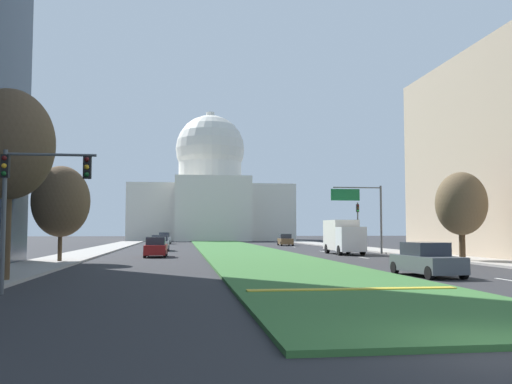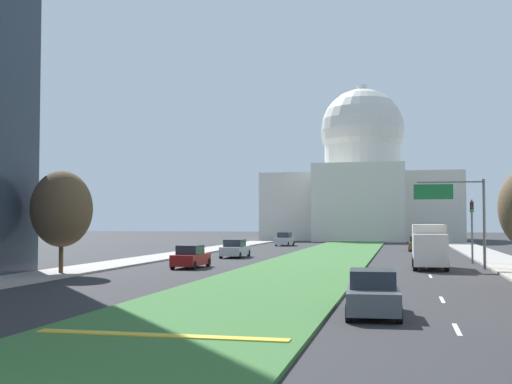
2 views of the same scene
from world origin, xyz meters
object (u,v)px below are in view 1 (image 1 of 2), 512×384
Objects in this scene: sedan_lead_stopped at (426,260)px; box_truck_delivery at (343,236)px; overhead_guide_sign at (363,205)px; sedan_midblock at (156,248)px; street_tree_right_mid at (461,204)px; street_tree_left_near at (9,145)px; sedan_far_horizon at (285,240)px; sedan_distant at (160,243)px; capitol_building at (210,194)px; street_tree_left_mid at (61,201)px; traffic_light_far_right at (358,220)px; sedan_very_far at (165,239)px; traffic_light_near_left at (29,189)px.

sedan_lead_stopped is 0.73× the size of box_truck_delivery.
overhead_guide_sign is 1.40× the size of sedan_lead_stopped.
sedan_midblock is (-14.16, 21.28, 0.00)m from sedan_lead_stopped.
street_tree_left_near is at bearing -156.54° from street_tree_right_mid.
sedan_far_horizon is (22.32, 53.02, -5.24)m from street_tree_left_near.
street_tree_left_near is 36.74m from sedan_distant.
overhead_guide_sign is 13.93m from street_tree_right_mid.
box_truck_delivery is at bearing 9.62° from sedan_midblock.
sedan_midblock reaches higher than sedan_lead_stopped.
street_tree_left_mid is (-14.47, -80.87, -5.80)m from capitol_building.
sedan_midblock is (-20.81, -9.82, -2.52)m from traffic_light_far_right.
box_truck_delivery is at bearing -89.47° from sedan_far_horizon.
traffic_light_near_left is at bearing -92.38° from sedan_very_far.
overhead_guide_sign is 27.72m from street_tree_left_mid.
street_tree_left_mid is 24.67m from sedan_lead_stopped.
street_tree_right_mid is 1.37× the size of sedan_distant.
traffic_light_near_left is 69.17m from sedan_very_far.
sedan_distant is at bearing 81.69° from street_tree_left_near.
sedan_far_horizon is at bearing 70.54° from traffic_light_near_left.
box_truck_delivery is at bearing 24.54° from street_tree_left_mid.
traffic_light_far_right reaches higher than box_truck_delivery.
traffic_light_far_right is at bearing 77.92° from sedan_lead_stopped.
sedan_far_horizon is (8.60, -42.28, -9.26)m from capitol_building.
sedan_far_horizon is 0.97× the size of sedan_very_far.
sedan_far_horizon is 20.94m from sedan_very_far.
street_tree_left_near is 57.77m from sedan_far_horizon.
box_truck_delivery is at bearing -82.81° from capitol_building.
street_tree_right_mid is at bearing -25.25° from sedan_midblock.
street_tree_right_mid is 14.27m from box_truck_delivery.
capitol_building is at bearing 81.81° from street_tree_left_near.
capitol_building is 70.84m from overhead_guide_sign.
capitol_building is at bearing 97.19° from box_truck_delivery.
sedan_midblock is at bearing -170.38° from box_truck_delivery.
sedan_midblock is at bearing 76.23° from street_tree_left_near.
sedan_very_far reaches higher than sedan_midblock.
sedan_lead_stopped is at bearing -125.22° from street_tree_right_mid.
street_tree_left_mid reaches higher than sedan_midblock.
street_tree_left_near is at bearing -98.31° from sedan_distant.
box_truck_delivery is (8.86, -70.22, -8.37)m from capitol_building.
sedan_midblock is 13.81m from sedan_distant.
box_truck_delivery reaches higher than sedan_far_horizon.
sedan_midblock is at bearing -118.69° from sedan_far_horizon.
street_tree_left_mid is 50.65m from sedan_very_far.
traffic_light_near_left is at bearing -163.25° from sedan_lead_stopped.
capitol_building is 100.56m from traffic_light_near_left.
traffic_light_near_left and traffic_light_far_right have the same top height.
overhead_guide_sign is at bearing -85.13° from sedan_far_horizon.
capitol_building is 7.31× the size of sedan_lead_stopped.
sedan_far_horizon is (-3.93, 21.02, -2.53)m from traffic_light_far_right.
traffic_light_far_right is at bearing 33.05° from street_tree_left_mid.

